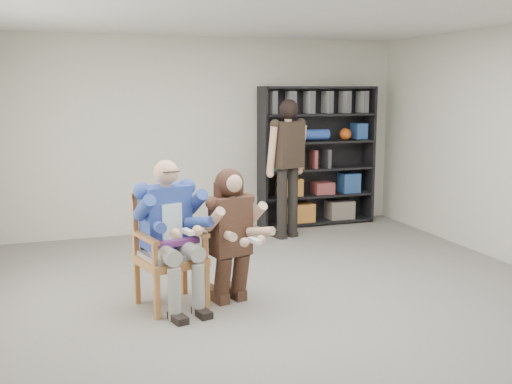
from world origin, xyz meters
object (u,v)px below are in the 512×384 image
object	(u,v)px
armchair	(171,251)
seated_man	(170,234)
kneeling_woman	(232,238)
standing_man	(288,170)
bookshelf	(317,156)

from	to	relation	value
armchair	seated_man	size ratio (longest dim) A/B	0.77
armchair	kneeling_woman	bearing A→B (deg)	-25.45
armchair	standing_man	world-z (taller)	standing_man
bookshelf	standing_man	xyz separation A→B (m)	(-0.74, -0.65, -0.10)
armchair	bookshelf	size ratio (longest dim) A/B	0.52
seated_man	bookshelf	distance (m)	3.96
standing_man	armchair	bearing A→B (deg)	-152.23
standing_man	kneeling_woman	bearing A→B (deg)	-141.48
armchair	standing_man	distance (m)	2.98
bookshelf	standing_man	distance (m)	0.99
armchair	standing_man	xyz separation A→B (m)	(2.05, 2.13, 0.40)
kneeling_woman	bookshelf	bearing A→B (deg)	38.87
kneeling_woman	standing_man	world-z (taller)	standing_man
armchair	seated_man	world-z (taller)	seated_man
seated_man	kneeling_woman	distance (m)	0.60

